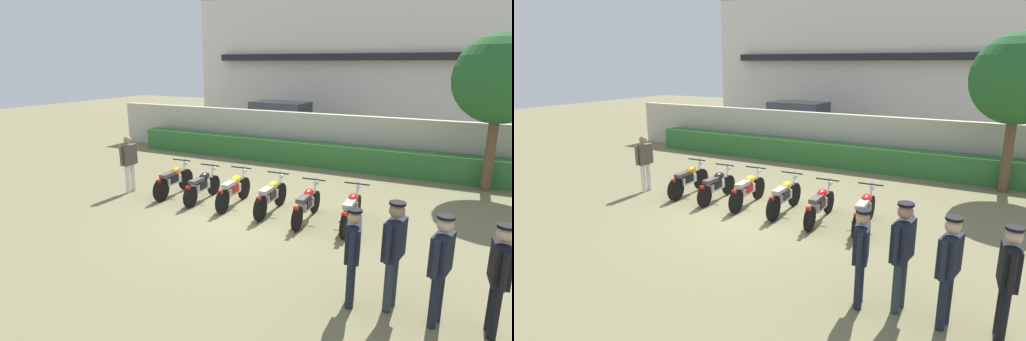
{
  "view_description": "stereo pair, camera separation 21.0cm",
  "coord_description": "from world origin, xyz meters",
  "views": [
    {
      "loc": [
        4.87,
        -8.46,
        3.75
      ],
      "look_at": [
        0.0,
        0.98,
        0.99
      ],
      "focal_mm": 29.26,
      "sensor_mm": 36.0,
      "label": 1
    },
    {
      "loc": [
        5.05,
        -8.36,
        3.75
      ],
      "look_at": [
        0.0,
        0.98,
        0.99
      ],
      "focal_mm": 29.26,
      "sensor_mm": 36.0,
      "label": 2
    }
  ],
  "objects": [
    {
      "name": "officer_1",
      "position": [
        4.06,
        -2.32,
        1.05
      ],
      "size": [
        0.29,
        0.69,
        1.76
      ],
      "rotation": [
        0.0,
        0.0,
        3.0
      ],
      "color": "#28333D",
      "rests_on": "ground"
    },
    {
      "name": "compound_wall",
      "position": [
        0.0,
        6.79,
        0.93
      ],
      "size": [
        19.81,
        0.3,
        1.87
      ],
      "primitive_type": "cube",
      "color": "#BCB7A8",
      "rests_on": "ground"
    },
    {
      "name": "officer_2",
      "position": [
        4.73,
        -2.44,
        1.01
      ],
      "size": [
        0.31,
        0.66,
        1.7
      ],
      "rotation": [
        0.0,
        0.0,
        2.94
      ],
      "color": "black",
      "rests_on": "ground"
    },
    {
      "name": "hedge_row",
      "position": [
        0.0,
        6.09,
        0.43
      ],
      "size": [
        15.85,
        0.7,
        0.87
      ],
      "primitive_type": "cube",
      "color": "#337033",
      "rests_on": "ground"
    },
    {
      "name": "officer_0",
      "position": [
        3.48,
        -2.51,
        0.94
      ],
      "size": [
        0.3,
        0.64,
        1.61
      ],
      "rotation": [
        0.0,
        0.0,
        3.33
      ],
      "color": "black",
      "rests_on": "ground"
    },
    {
      "name": "motorcycle_in_row_5",
      "position": [
        2.65,
        0.67,
        0.45
      ],
      "size": [
        0.6,
        1.92,
        0.96
      ],
      "rotation": [
        0.0,
        0.0,
        1.61
      ],
      "color": "black",
      "rests_on": "ground"
    },
    {
      "name": "motorcycle_in_row_1",
      "position": [
        -1.55,
        0.71,
        0.44
      ],
      "size": [
        0.6,
        1.8,
        0.95
      ],
      "rotation": [
        0.0,
        0.0,
        1.61
      ],
      "color": "black",
      "rests_on": "ground"
    },
    {
      "name": "tree_near_inspector",
      "position": [
        5.5,
        5.44,
        3.29
      ],
      "size": [
        2.58,
        2.58,
        4.6
      ],
      "color": "brown",
      "rests_on": "ground"
    },
    {
      "name": "inspector_person",
      "position": [
        -3.93,
        0.44,
        1.0
      ],
      "size": [
        0.23,
        0.68,
        1.68
      ],
      "color": "silver",
      "rests_on": "ground"
    },
    {
      "name": "ground",
      "position": [
        0.0,
        0.0,
        0.0
      ],
      "size": [
        60.0,
        60.0,
        0.0
      ],
      "primitive_type": "plane",
      "color": "olive"
    },
    {
      "name": "parked_car",
      "position": [
        -3.35,
        10.37,
        0.94
      ],
      "size": [
        4.6,
        2.29,
        1.89
      ],
      "rotation": [
        0.0,
        0.0,
        -0.06
      ],
      "color": "black",
      "rests_on": "ground"
    },
    {
      "name": "motorcycle_in_row_2",
      "position": [
        -0.56,
        0.75,
        0.45
      ],
      "size": [
        0.6,
        1.91,
        0.97
      ],
      "rotation": [
        0.0,
        0.0,
        1.63
      ],
      "color": "black",
      "rests_on": "ground"
    },
    {
      "name": "motorcycle_in_row_3",
      "position": [
        0.56,
        0.71,
        0.46
      ],
      "size": [
        0.6,
        1.89,
        0.97
      ],
      "rotation": [
        0.0,
        0.0,
        1.59
      ],
      "color": "black",
      "rests_on": "ground"
    },
    {
      "name": "officer_3",
      "position": [
        5.46,
        -2.35,
        0.98
      ],
      "size": [
        0.27,
        0.66,
        1.66
      ],
      "rotation": [
        0.0,
        0.0,
        3.24
      ],
      "color": "black",
      "rests_on": "ground"
    },
    {
      "name": "motorcycle_in_row_4",
      "position": [
        1.58,
        0.59,
        0.44
      ],
      "size": [
        0.6,
        1.91,
        0.95
      ],
      "rotation": [
        0.0,
        0.0,
        1.6
      ],
      "color": "black",
      "rests_on": "ground"
    },
    {
      "name": "motorcycle_in_row_0",
      "position": [
        -2.57,
        0.75,
        0.46
      ],
      "size": [
        0.6,
        1.85,
        0.98
      ],
      "rotation": [
        0.0,
        0.0,
        1.61
      ],
      "color": "black",
      "rests_on": "ground"
    },
    {
      "name": "building",
      "position": [
        0.0,
        16.94,
        3.82
      ],
      "size": [
        20.85,
        6.5,
        7.64
      ],
      "color": "silver",
      "rests_on": "ground"
    }
  ]
}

